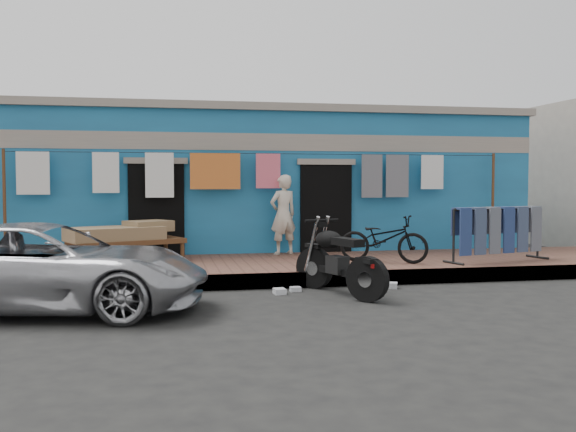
{
  "coord_description": "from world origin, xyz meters",
  "views": [
    {
      "loc": [
        -2.08,
        -8.6,
        1.72
      ],
      "look_at": [
        0.0,
        2.0,
        1.15
      ],
      "focal_mm": 40.0,
      "sensor_mm": 36.0,
      "label": 1
    }
  ],
  "objects_px": {
    "seated_person": "(283,215)",
    "bicycle": "(383,234)",
    "car": "(46,266)",
    "charpoy": "(127,243)",
    "jeans_rack": "(497,233)",
    "motorcycle": "(339,258)"
  },
  "relations": [
    {
      "from": "bicycle",
      "to": "jeans_rack",
      "type": "relative_size",
      "value": 0.74
    },
    {
      "from": "car",
      "to": "seated_person",
      "type": "xyz_separation_m",
      "value": [
        3.93,
        3.9,
        0.45
      ]
    },
    {
      "from": "car",
      "to": "seated_person",
      "type": "height_order",
      "value": "seated_person"
    },
    {
      "from": "bicycle",
      "to": "charpoy",
      "type": "xyz_separation_m",
      "value": [
        -4.63,
        0.94,
        -0.17
      ]
    },
    {
      "from": "car",
      "to": "bicycle",
      "type": "relative_size",
      "value": 2.65
    },
    {
      "from": "car",
      "to": "jeans_rack",
      "type": "relative_size",
      "value": 1.96
    },
    {
      "from": "seated_person",
      "to": "motorcycle",
      "type": "bearing_deg",
      "value": 73.47
    },
    {
      "from": "seated_person",
      "to": "charpoy",
      "type": "relative_size",
      "value": 0.69
    },
    {
      "from": "motorcycle",
      "to": "car",
      "type": "bearing_deg",
      "value": 167.28
    },
    {
      "from": "car",
      "to": "charpoy",
      "type": "xyz_separation_m",
      "value": [
        0.87,
        3.2,
        -0.0
      ]
    },
    {
      "from": "seated_person",
      "to": "bicycle",
      "type": "relative_size",
      "value": 0.99
    },
    {
      "from": "car",
      "to": "charpoy",
      "type": "height_order",
      "value": "car"
    },
    {
      "from": "bicycle",
      "to": "charpoy",
      "type": "bearing_deg",
      "value": 112.04
    },
    {
      "from": "bicycle",
      "to": "jeans_rack",
      "type": "xyz_separation_m",
      "value": [
        2.16,
        -0.22,
        -0.01
      ]
    },
    {
      "from": "seated_person",
      "to": "bicycle",
      "type": "xyz_separation_m",
      "value": [
        1.56,
        -1.64,
        -0.28
      ]
    },
    {
      "from": "car",
      "to": "charpoy",
      "type": "relative_size",
      "value": 1.85
    },
    {
      "from": "bicycle",
      "to": "motorcycle",
      "type": "distance_m",
      "value": 2.22
    },
    {
      "from": "charpoy",
      "to": "bicycle",
      "type": "bearing_deg",
      "value": -11.49
    },
    {
      "from": "charpoy",
      "to": "jeans_rack",
      "type": "distance_m",
      "value": 6.89
    },
    {
      "from": "seated_person",
      "to": "jeans_rack",
      "type": "relative_size",
      "value": 0.73
    },
    {
      "from": "motorcycle",
      "to": "charpoy",
      "type": "distance_m",
      "value": 4.26
    },
    {
      "from": "car",
      "to": "seated_person",
      "type": "bearing_deg",
      "value": -34.84
    }
  ]
}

